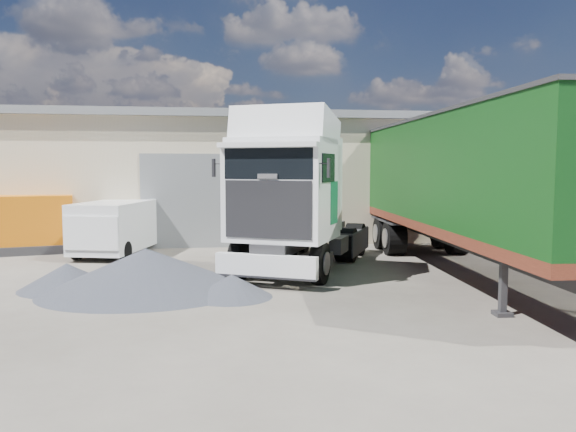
{
  "coord_description": "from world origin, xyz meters",
  "views": [
    {
      "loc": [
        -1.48,
        -11.66,
        3.09
      ],
      "look_at": [
        0.62,
        3.0,
        1.8
      ],
      "focal_mm": 35.0,
      "sensor_mm": 36.0,
      "label": 1
    }
  ],
  "objects": [
    {
      "name": "ground",
      "position": [
        0.0,
        0.0,
        0.0
      ],
      "size": [
        120.0,
        120.0,
        0.0
      ],
      "primitive_type": "plane",
      "color": "black",
      "rests_on": "ground"
    },
    {
      "name": "warehouse",
      "position": [
        -6.0,
        16.0,
        2.66
      ],
      "size": [
        30.6,
        12.6,
        5.42
      ],
      "color": "#BDAD91",
      "rests_on": "ground"
    },
    {
      "name": "tractor_unit",
      "position": [
        0.97,
        4.4,
        1.99
      ],
      "size": [
        5.47,
        7.36,
        4.73
      ],
      "rotation": [
        0.0,
        0.0,
        -0.46
      ],
      "color": "black",
      "rests_on": "ground"
    },
    {
      "name": "box_trailer",
      "position": [
        5.89,
        3.42,
        2.77
      ],
      "size": [
        3.83,
        13.84,
        4.55
      ],
      "rotation": [
        0.0,
        0.0,
        -0.07
      ],
      "color": "#2D2D30",
      "rests_on": "ground"
    },
    {
      "name": "panel_van",
      "position": [
        -4.68,
        8.84,
        0.97
      ],
      "size": [
        2.96,
        4.91,
        1.88
      ],
      "rotation": [
        0.0,
        0.0,
        -0.25
      ],
      "color": "black",
      "rests_on": "ground"
    },
    {
      "name": "orange_skip",
      "position": [
        -8.0,
        9.8,
        0.91
      ],
      "size": [
        3.69,
        2.74,
        2.08
      ],
      "rotation": [
        0.0,
        0.0,
        0.21
      ],
      "color": "#2D2D30",
      "rests_on": "ground"
    },
    {
      "name": "gravel_heap",
      "position": [
        -3.11,
        2.45,
        0.51
      ],
      "size": [
        6.53,
        5.79,
        1.09
      ],
      "rotation": [
        0.0,
        0.0,
        0.11
      ],
      "color": "black",
      "rests_on": "ground"
    }
  ]
}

